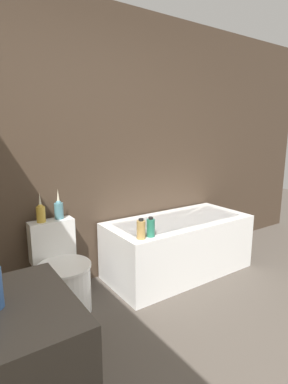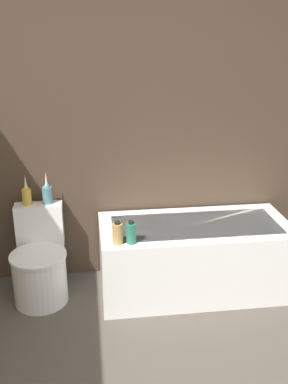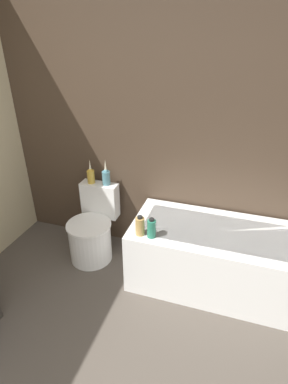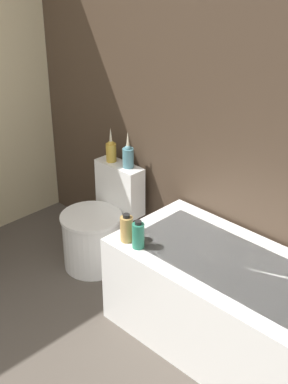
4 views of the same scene
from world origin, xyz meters
name	(u,v)px [view 1 (image 1 of 4)]	position (x,y,z in m)	size (l,w,h in m)	color
wall_back_tiled	(93,148)	(0.00, 2.23, 1.30)	(6.40, 0.06, 2.60)	#423326
bathtub	(178,245)	(0.74, 1.83, 0.29)	(1.50, 0.70, 0.57)	white
toilet	(62,278)	(-0.49, 1.86, 0.28)	(0.43, 0.56, 0.71)	white
vase_gold	(41,212)	(-0.57, 2.08, 0.80)	(0.07, 0.07, 0.25)	gold
vase_silver	(59,209)	(-0.41, 2.09, 0.80)	(0.08, 0.08, 0.26)	teal
shampoo_bottle_tall	(141,229)	(0.11, 1.58, 0.66)	(0.07, 0.07, 0.17)	tan
shampoo_bottle_short	(151,228)	(0.21, 1.58, 0.65)	(0.07, 0.07, 0.17)	#267259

